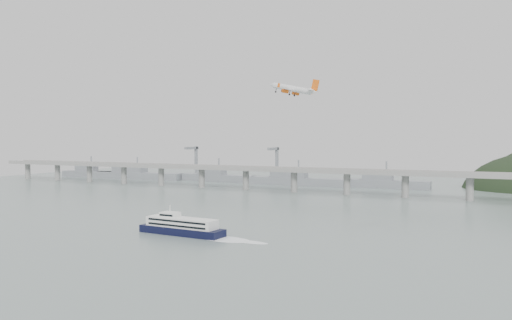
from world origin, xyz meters
The scene contains 5 objects.
ground centered at (0.00, 0.00, 0.00)m, with size 900.00×900.00×0.00m, color slate.
bridge centered at (-1.15, 200.00, 17.65)m, with size 800.00×22.00×23.90m.
distant_fleet centered at (-155.36, 265.08, 6.22)m, with size 453.00×60.90×40.00m.
ferry centered at (-8.80, -16.01, 4.02)m, with size 78.63×16.33×14.82m.
airliner centered at (12.42, 87.50, 83.36)m, with size 41.35×38.08×12.01m.
Camera 1 is at (136.25, -230.92, 49.59)m, focal length 35.00 mm.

